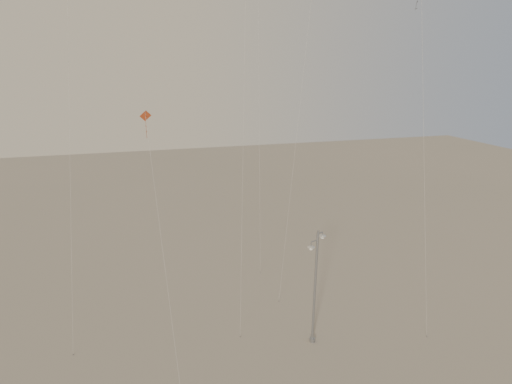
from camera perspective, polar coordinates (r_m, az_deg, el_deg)
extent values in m
plane|color=gray|center=(30.42, 6.33, -23.02)|extent=(160.00, 160.00, 0.00)
cylinder|color=#989BA0|center=(32.18, 8.05, -20.16)|extent=(0.44, 0.44, 0.30)
cylinder|color=#989BA0|center=(29.79, 8.41, -13.61)|extent=(0.22, 0.18, 8.85)
cylinder|color=#989BA0|center=(27.79, 8.89, -5.65)|extent=(0.14, 0.14, 0.18)
cylinder|color=#989BA0|center=(28.03, 9.19, -5.78)|extent=(0.47, 0.30, 0.07)
cylinder|color=#989BA0|center=(28.28, 9.48, -5.92)|extent=(0.06, 0.06, 0.30)
ellipsoid|color=beige|center=(28.34, 9.46, -6.20)|extent=(0.52, 0.52, 0.18)
cylinder|color=#989BA0|center=(27.84, 8.37, -6.92)|extent=(0.59, 0.25, 0.07)
cylinder|color=#989BA0|center=(27.74, 7.88, -7.45)|extent=(0.06, 0.06, 0.40)
ellipsoid|color=beige|center=(27.82, 7.87, -7.82)|extent=(0.52, 0.52, 0.18)
cylinder|color=beige|center=(30.94, -25.19, 14.41)|extent=(3.05, 8.30, 37.74)
cylinder|color=#989BA0|center=(33.48, -24.67, -20.32)|extent=(0.06, 0.06, 0.10)
cylinder|color=beige|center=(27.30, -1.86, 6.38)|extent=(1.22, 1.84, 28.83)
cylinder|color=#989BA0|center=(32.38, -2.29, -19.93)|extent=(0.06, 0.06, 0.10)
cylinder|color=beige|center=(35.67, 7.06, 18.89)|extent=(6.70, 8.12, 41.30)
cylinder|color=#989BA0|center=(36.40, 3.29, -15.28)|extent=(0.06, 0.06, 0.10)
cube|color=maroon|center=(28.74, -15.52, 10.45)|extent=(0.79, 0.30, 0.76)
cylinder|color=maroon|center=(29.01, -15.40, 8.61)|extent=(0.05, 0.19, 1.21)
cylinder|color=beige|center=(25.79, -13.03, -9.30)|extent=(0.78, 10.86, 16.47)
cylinder|color=beige|center=(33.01, 22.88, 4.19)|extent=(1.61, 7.64, 25.73)
cylinder|color=#989BA0|center=(34.91, 23.21, -18.41)|extent=(0.06, 0.06, 0.10)
cylinder|color=beige|center=(38.43, 0.46, 9.76)|extent=(0.98, 4.50, 29.08)
cylinder|color=#989BA0|center=(40.81, 0.63, -11.38)|extent=(0.06, 0.06, 0.10)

